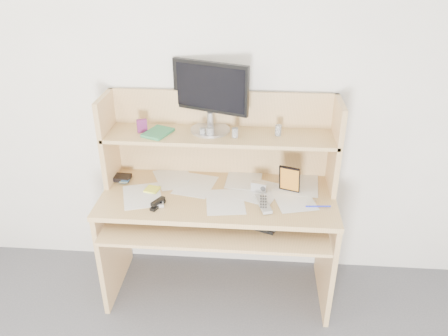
# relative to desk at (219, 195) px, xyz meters

# --- Properties ---
(back_wall) EXTENTS (3.60, 0.04, 2.50)m
(back_wall) POSITION_rel_desk_xyz_m (0.00, 0.24, 0.56)
(back_wall) COLOR white
(back_wall) RESTS_ON floor
(desk) EXTENTS (1.40, 0.70, 1.30)m
(desk) POSITION_rel_desk_xyz_m (0.00, 0.00, 0.00)
(desk) COLOR tan
(desk) RESTS_ON floor
(paper_clutter) EXTENTS (1.32, 0.54, 0.01)m
(paper_clutter) POSITION_rel_desk_xyz_m (0.00, -0.08, 0.06)
(paper_clutter) COLOR white
(paper_clutter) RESTS_ON desk
(keyboard) EXTENTS (0.47, 0.31, 0.03)m
(keyboard) POSITION_rel_desk_xyz_m (0.15, -0.17, -0.03)
(keyboard) COLOR black
(keyboard) RESTS_ON desk
(tv_remote) EXTENTS (0.10, 0.20, 0.02)m
(tv_remote) POSITION_rel_desk_xyz_m (0.27, -0.19, 0.07)
(tv_remote) COLOR gray
(tv_remote) RESTS_ON paper_clutter
(flip_phone) EXTENTS (0.06, 0.08, 0.02)m
(flip_phone) POSITION_rel_desk_xyz_m (-0.32, -0.22, 0.07)
(flip_phone) COLOR silver
(flip_phone) RESTS_ON paper_clutter
(stapler) EXTENTS (0.08, 0.12, 0.04)m
(stapler) POSITION_rel_desk_xyz_m (-0.33, -0.24, 0.08)
(stapler) COLOR black
(stapler) RESTS_ON paper_clutter
(wallet) EXTENTS (0.10, 0.09, 0.03)m
(wallet) POSITION_rel_desk_xyz_m (-0.62, 0.05, 0.07)
(wallet) COLOR black
(wallet) RESTS_ON paper_clutter
(sticky_note_pad) EXTENTS (0.10, 0.10, 0.01)m
(sticky_note_pad) POSITION_rel_desk_xyz_m (-0.41, -0.06, 0.06)
(sticky_note_pad) COLOR yellow
(sticky_note_pad) RESTS_ON desk
(digital_camera) EXTENTS (0.10, 0.06, 0.06)m
(digital_camera) POSITION_rel_desk_xyz_m (0.24, -0.03, 0.09)
(digital_camera) COLOR #B7B7BA
(digital_camera) RESTS_ON paper_clutter
(game_case) EXTENTS (0.12, 0.05, 0.18)m
(game_case) POSITION_rel_desk_xyz_m (0.42, -0.03, 0.15)
(game_case) COLOR black
(game_case) RESTS_ON paper_clutter
(blue_pen) EXTENTS (0.14, 0.02, 0.01)m
(blue_pen) POSITION_rel_desk_xyz_m (0.58, -0.18, 0.07)
(blue_pen) COLOR #1922C0
(blue_pen) RESTS_ON paper_clutter
(card_box) EXTENTS (0.06, 0.04, 0.08)m
(card_box) POSITION_rel_desk_xyz_m (-0.47, 0.06, 0.43)
(card_box) COLOR maroon
(card_box) RESTS_ON desk
(shelf_book) EXTENTS (0.18, 0.21, 0.02)m
(shelf_book) POSITION_rel_desk_xyz_m (-0.37, 0.04, 0.40)
(shelf_book) COLOR #317A4D
(shelf_book) RESTS_ON desk
(chip_stack_a) EXTENTS (0.04, 0.04, 0.05)m
(chip_stack_a) POSITION_rel_desk_xyz_m (-0.10, 0.04, 0.41)
(chip_stack_a) COLOR black
(chip_stack_a) RESTS_ON desk
(chip_stack_b) EXTENTS (0.04, 0.04, 0.06)m
(chip_stack_b) POSITION_rel_desk_xyz_m (0.09, 0.03, 0.42)
(chip_stack_b) COLOR white
(chip_stack_b) RESTS_ON desk
(chip_stack_c) EXTENTS (0.04, 0.04, 0.05)m
(chip_stack_c) POSITION_rel_desk_xyz_m (-0.05, 0.03, 0.41)
(chip_stack_c) COLOR black
(chip_stack_c) RESTS_ON desk
(chip_stack_d) EXTENTS (0.04, 0.04, 0.06)m
(chip_stack_d) POSITION_rel_desk_xyz_m (0.34, 0.08, 0.42)
(chip_stack_d) COLOR white
(chip_stack_d) RESTS_ON desk
(monitor) EXTENTS (0.46, 0.25, 0.41)m
(monitor) POSITION_rel_desk_xyz_m (-0.06, 0.13, 0.61)
(monitor) COLOR #B4B3B8
(monitor) RESTS_ON desk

